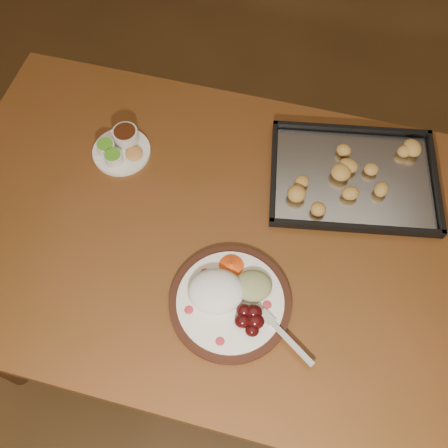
{
  "coord_description": "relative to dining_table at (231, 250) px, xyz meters",
  "views": [
    {
      "loc": [
        0.09,
        -0.66,
        1.85
      ],
      "look_at": [
        0.06,
        -0.08,
        0.77
      ],
      "focal_mm": 40.0,
      "sensor_mm": 36.0,
      "label": 1
    }
  ],
  "objects": [
    {
      "name": "dining_table",
      "position": [
        0.0,
        0.0,
        0.0
      ],
      "size": [
        1.65,
        1.19,
        0.75
      ],
      "rotation": [
        0.0,
        0.0,
        -0.21
      ],
      "color": "brown",
      "rests_on": "ground"
    },
    {
      "name": "dinner_plate",
      "position": [
        0.0,
        -0.18,
        0.12
      ],
      "size": [
        0.33,
        0.28,
        0.07
      ],
      "rotation": [
        0.0,
        0.0,
        -0.59
      ],
      "color": "black",
      "rests_on": "dining_table"
    },
    {
      "name": "ground",
      "position": [
        -0.08,
        0.09,
        -0.65
      ],
      "size": [
        4.0,
        4.0,
        0.0
      ],
      "primitive_type": "plane",
      "color": "brown",
      "rests_on": "ground"
    },
    {
      "name": "condiment_saucer",
      "position": [
        -0.31,
        0.23,
        0.12
      ],
      "size": [
        0.16,
        0.16,
        0.05
      ],
      "rotation": [
        0.0,
        0.0,
        -0.59
      ],
      "color": "white",
      "rests_on": "dining_table"
    },
    {
      "name": "baking_tray",
      "position": [
        0.31,
        0.17,
        0.11
      ],
      "size": [
        0.44,
        0.33,
        0.04
      ],
      "rotation": [
        0.0,
        0.0,
        -0.03
      ],
      "color": "black",
      "rests_on": "dining_table"
    }
  ]
}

